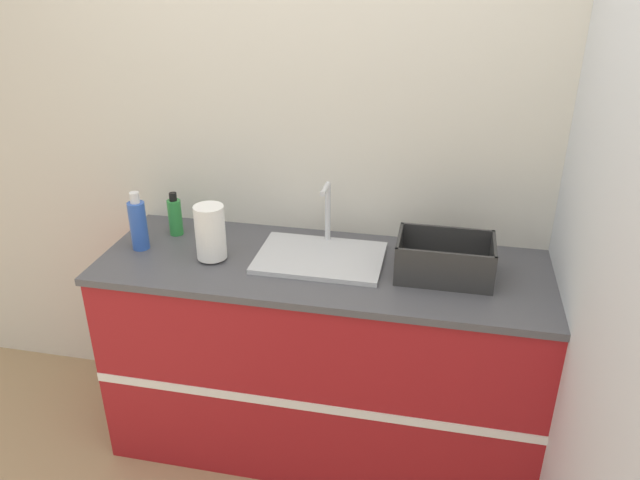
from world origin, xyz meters
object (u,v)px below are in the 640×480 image
sink (320,255)px  paper_towel_roll (210,233)px  bottle_green (175,216)px  dish_rack (444,262)px  bottle_blue (138,224)px

sink → paper_towel_roll: (-0.43, -0.09, 0.10)m
sink → bottle_green: sink is taller
paper_towel_roll → bottle_green: bearing=141.0°
dish_rack → bottle_blue: 1.26m
paper_towel_roll → bottle_blue: size_ratio=0.93×
paper_towel_roll → dish_rack: (0.93, 0.05, -0.06)m
sink → bottle_blue: size_ratio=2.03×
sink → bottle_green: (-0.67, 0.10, 0.07)m
paper_towel_roll → bottle_blue: 0.33m
dish_rack → bottle_green: (-1.17, 0.14, 0.03)m
sink → bottle_blue: 0.77m
paper_towel_roll → bottle_green: 0.31m
sink → bottle_green: 0.68m
sink → paper_towel_roll: sink is taller
bottle_green → sink: bearing=-8.8°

